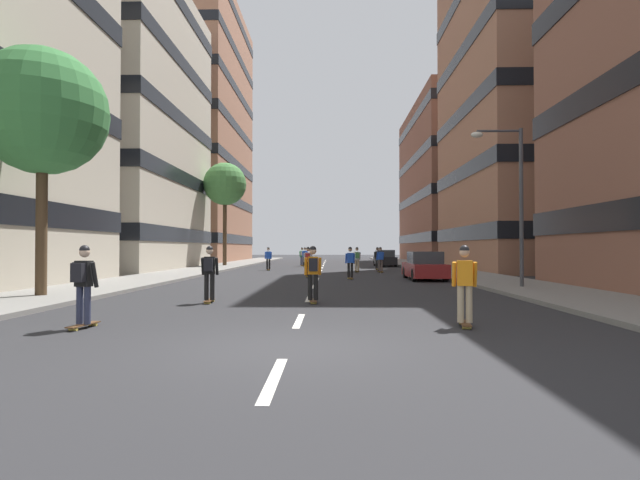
# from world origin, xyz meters

# --- Properties ---
(ground_plane) EXTENTS (166.72, 166.72, 0.00)m
(ground_plane) POSITION_xyz_m (0.00, 27.79, 0.00)
(ground_plane) COLOR #28282B
(sidewalk_left) EXTENTS (3.94, 76.41, 0.14)m
(sidewalk_left) POSITION_xyz_m (-8.97, 31.26, 0.07)
(sidewalk_left) COLOR gray
(sidewalk_left) RESTS_ON ground_plane
(sidewalk_right) EXTENTS (3.94, 76.41, 0.14)m
(sidewalk_right) POSITION_xyz_m (8.97, 31.26, 0.07)
(sidewalk_right) COLOR gray
(sidewalk_right) RESTS_ON ground_plane
(lane_markings) EXTENTS (0.16, 62.20, 0.01)m
(lane_markings) POSITION_xyz_m (0.00, 28.00, 0.00)
(lane_markings) COLOR silver
(lane_markings) RESTS_ON ground_plane
(building_left_mid) EXTENTS (14.41, 17.44, 22.64)m
(building_left_mid) POSITION_xyz_m (-18.09, 29.37, 11.41)
(building_left_mid) COLOR #BCB29E
(building_left_mid) RESTS_ON ground_plane
(building_left_far) EXTENTS (14.41, 21.91, 32.43)m
(building_left_far) POSITION_xyz_m (-18.09, 51.81, 16.30)
(building_left_far) COLOR #9E6B51
(building_left_far) RESTS_ON ground_plane
(building_right_mid) EXTENTS (14.41, 16.46, 32.94)m
(building_right_mid) POSITION_xyz_m (18.09, 29.37, 16.56)
(building_right_mid) COLOR #9E6B51
(building_right_mid) RESTS_ON ground_plane
(building_right_far) EXTENTS (14.41, 22.94, 19.35)m
(building_right_far) POSITION_xyz_m (18.09, 51.81, 9.76)
(building_right_far) COLOR brown
(building_right_far) RESTS_ON ground_plane
(parked_car_near) EXTENTS (1.82, 4.40, 1.52)m
(parked_car_near) POSITION_xyz_m (5.80, 36.84, 0.70)
(parked_car_near) COLOR black
(parked_car_near) RESTS_ON ground_plane
(parked_car_mid) EXTENTS (1.82, 4.40, 1.52)m
(parked_car_mid) POSITION_xyz_m (5.80, 17.76, 0.70)
(parked_car_mid) COLOR maroon
(parked_car_mid) RESTS_ON ground_plane
(street_tree_near) EXTENTS (3.89, 3.89, 9.39)m
(street_tree_near) POSITION_xyz_m (-8.97, 35.43, 7.52)
(street_tree_near) COLOR #4C3823
(street_tree_near) RESTS_ON sidewalk_left
(street_tree_mid) EXTENTS (4.23, 4.23, 8.30)m
(street_tree_mid) POSITION_xyz_m (-8.97, 7.58, 6.29)
(street_tree_mid) COLOR #4C3823
(street_tree_mid) RESTS_ON sidewalk_left
(streetlamp_right) EXTENTS (2.13, 0.30, 6.50)m
(streetlamp_right) POSITION_xyz_m (8.21, 11.57, 4.14)
(streetlamp_right) COLOR #3F3F44
(streetlamp_right) RESTS_ON sidewalk_right
(skater_0) EXTENTS (0.55, 0.92, 1.78)m
(skater_0) POSITION_xyz_m (2.60, 25.75, 1.02)
(skater_0) COLOR brown
(skater_0) RESTS_ON ground_plane
(skater_1) EXTENTS (0.55, 0.91, 1.78)m
(skater_1) POSITION_xyz_m (-0.61, 19.98, 1.02)
(skater_1) COLOR brown
(skater_1) RESTS_ON ground_plane
(skater_2) EXTENTS (0.57, 0.92, 1.78)m
(skater_2) POSITION_xyz_m (4.40, 29.55, 0.98)
(skater_2) COLOR brown
(skater_2) RESTS_ON ground_plane
(skater_3) EXTENTS (0.55, 0.91, 1.78)m
(skater_3) POSITION_xyz_m (0.19, 6.64, 1.02)
(skater_3) COLOR brown
(skater_3) RESTS_ON ground_plane
(skater_4) EXTENTS (0.56, 0.92, 1.78)m
(skater_4) POSITION_xyz_m (1.81, 18.14, 0.98)
(skater_4) COLOR brown
(skater_4) RESTS_ON ground_plane
(skater_5) EXTENTS (0.56, 0.92, 1.78)m
(skater_5) POSITION_xyz_m (3.67, 2.22, 0.98)
(skater_5) COLOR brown
(skater_5) RESTS_ON ground_plane
(skater_6) EXTENTS (0.54, 0.91, 1.78)m
(skater_6) POSITION_xyz_m (-3.04, 6.58, 1.02)
(skater_6) COLOR brown
(skater_6) RESTS_ON ground_plane
(skater_7) EXTENTS (0.57, 0.92, 1.78)m
(skater_7) POSITION_xyz_m (-4.05, 28.39, 0.98)
(skater_7) COLOR brown
(skater_7) RESTS_ON ground_plane
(skater_8) EXTENTS (0.56, 0.92, 1.78)m
(skater_8) POSITION_xyz_m (-4.53, 1.81, 1.02)
(skater_8) COLOR brown
(skater_8) RESTS_ON ground_plane
(skater_9) EXTENTS (0.56, 0.92, 1.78)m
(skater_9) POSITION_xyz_m (-1.63, 35.85, 0.98)
(skater_9) COLOR brown
(skater_9) RESTS_ON ground_plane
(skater_10) EXTENTS (0.57, 0.92, 1.78)m
(skater_10) POSITION_xyz_m (4.21, 25.37, 0.98)
(skater_10) COLOR brown
(skater_10) RESTS_ON ground_plane
(skater_11) EXTENTS (0.55, 0.92, 1.78)m
(skater_11) POSITION_xyz_m (-2.01, 37.52, 1.02)
(skater_11) COLOR brown
(skater_11) RESTS_ON ground_plane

